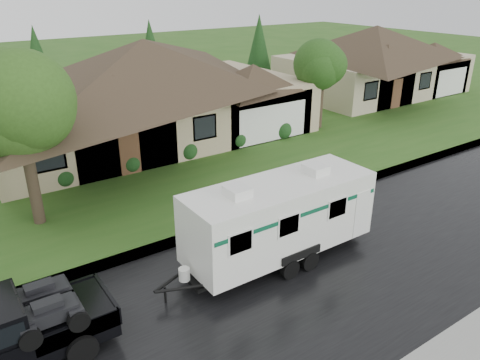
% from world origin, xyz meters
% --- Properties ---
extents(ground, '(140.00, 140.00, 0.00)m').
position_xyz_m(ground, '(0.00, 0.00, 0.00)').
color(ground, '#2B551A').
rests_on(ground, ground).
extents(road, '(140.00, 8.00, 0.01)m').
position_xyz_m(road, '(0.00, -2.00, 0.01)').
color(road, black).
rests_on(road, ground).
extents(curb, '(140.00, 0.50, 0.15)m').
position_xyz_m(curb, '(0.00, 2.25, 0.07)').
color(curb, gray).
rests_on(curb, ground).
extents(lawn, '(140.00, 26.00, 0.15)m').
position_xyz_m(lawn, '(0.00, 15.00, 0.07)').
color(lawn, '#2B551A').
rests_on(lawn, ground).
extents(house_main, '(19.44, 10.80, 6.90)m').
position_xyz_m(house_main, '(2.29, 13.84, 3.59)').
color(house_main, tan).
rests_on(house_main, lawn).
extents(house_neighbor, '(15.12, 9.72, 6.45)m').
position_xyz_m(house_neighbor, '(22.27, 14.34, 3.32)').
color(house_neighbor, tan).
rests_on(house_neighbor, lawn).
extents(tree_left_green, '(3.92, 3.92, 6.49)m').
position_xyz_m(tree_left_green, '(-6.07, 6.40, 4.65)').
color(tree_left_green, '#382B1E').
rests_on(tree_left_green, lawn).
extents(tree_right_green, '(3.26, 3.26, 5.40)m').
position_xyz_m(tree_right_green, '(11.55, 9.61, 3.89)').
color(tree_right_green, '#382B1E').
rests_on(tree_right_green, lawn).
extents(shrub_row, '(13.60, 1.00, 1.00)m').
position_xyz_m(shrub_row, '(2.00, 9.30, 0.65)').
color(shrub_row, '#143814').
rests_on(shrub_row, lawn).
extents(travel_trailer, '(6.88, 2.42, 3.09)m').
position_xyz_m(travel_trailer, '(0.05, -0.63, 1.64)').
color(travel_trailer, white).
rests_on(travel_trailer, ground).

